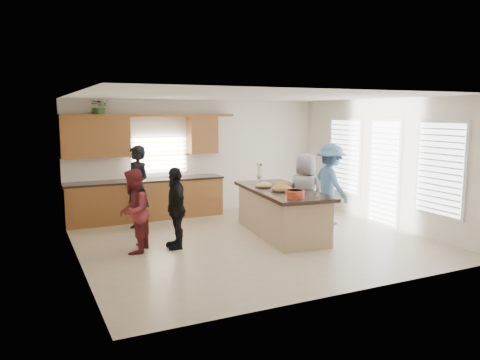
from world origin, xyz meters
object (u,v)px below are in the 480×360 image
salad_bowl (295,194)px  woman_right_back (330,184)px  island (281,213)px  woman_left_mid (133,211)px  woman_left_front (176,208)px  woman_left_back (138,188)px  woman_right_front (305,193)px

salad_bowl → woman_right_back: 2.22m
island → woman_left_mid: size_ratio=1.86×
woman_right_back → woman_left_front: bearing=99.4°
salad_bowl → woman_left_back: (-2.27, 2.65, -0.12)m
island → woman_left_front: woman_left_front is taller
woman_left_back → woman_left_front: (0.31, -1.68, -0.15)m
island → woman_left_mid: (-3.01, 0.05, 0.30)m
island → woman_left_front: (-2.24, 0.01, 0.31)m
woman_left_mid → woman_right_back: 4.52m
island → woman_right_back: (1.49, 0.38, 0.45)m
salad_bowl → woman_right_front: size_ratio=0.21×
salad_bowl → woman_right_back: size_ratio=0.19×
woman_right_front → salad_bowl: bearing=105.4°
island → woman_right_back: woman_right_back is taller
island → woman_right_front: bearing=-0.4°
woman_left_back → woman_right_back: size_ratio=1.01×
woman_left_front → woman_right_back: (3.74, 0.36, 0.14)m
woman_right_front → woman_left_mid: bearing=56.0°
island → salad_bowl: bearing=-99.7°
woman_left_back → woman_left_mid: bearing=-36.0°
woman_left_front → woman_right_front: bearing=92.8°
salad_bowl → woman_left_mid: bearing=159.7°
woman_left_back → woman_right_front: size_ratio=1.09×
island → woman_left_back: 3.09m
woman_left_back → woman_right_back: bearing=51.8°
salad_bowl → woman_left_front: bearing=153.7°
woman_left_back → woman_left_mid: (-0.46, -1.64, -0.15)m
island → salad_bowl: 1.15m
woman_left_front → woman_right_front: size_ratio=0.91×
salad_bowl → woman_right_back: woman_right_back is taller
woman_left_back → woman_right_back: (4.04, -1.32, -0.00)m
salad_bowl → woman_right_front: bearing=47.4°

